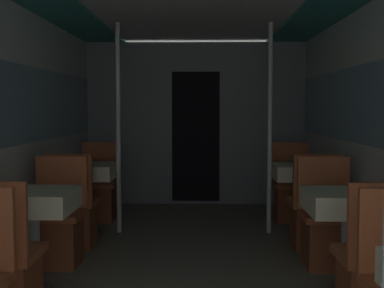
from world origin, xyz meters
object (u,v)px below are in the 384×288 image
object	(u,v)px
chair_left_near_1	(2,279)
chair_right_near_1	(375,281)
support_pole_right_2	(270,129)
chair_right_near_2	(313,219)
support_pole_left_2	(118,129)
chair_right_far_1	(327,233)
dining_table_left_1	(33,205)
dining_table_left_2	(87,174)
chair_left_far_2	(99,196)
dining_table_right_1	(348,207)
dining_table_right_2	(302,175)
chair_left_near_2	(73,218)
chair_left_far_1	(57,232)
chair_right_far_2	(291,197)

from	to	relation	value
chair_left_near_1	chair_right_near_1	world-z (taller)	same
support_pole_right_2	chair_right_near_2	bearing A→B (deg)	-61.24
support_pole_left_2	chair_right_far_1	bearing A→B (deg)	-31.52
dining_table_left_1	dining_table_left_2	size ratio (longest dim) A/B	1.00
chair_left_far_2	dining_table_right_1	bearing A→B (deg)	133.17
dining_table_left_1	dining_table_right_2	world-z (taller)	same
chair_left_near_1	chair_left_near_2	size ratio (longest dim) A/B	1.00
chair_left_near_1	chair_left_far_2	xyz separation A→B (m)	(0.00, 2.99, 0.00)
chair_left_far_1	support_pole_right_2	distance (m)	2.37
chair_left_near_2	chair_right_near_2	xyz separation A→B (m)	(2.24, 0.00, 0.00)
dining_table_left_1	chair_right_near_1	size ratio (longest dim) A/B	0.81
chair_left_near_1	dining_table_right_2	size ratio (longest dim) A/B	1.24
support_pole_left_2	chair_right_near_1	world-z (taller)	support_pole_left_2
chair_right_near_1	chair_right_far_2	bearing A→B (deg)	90.00
dining_table_right_2	support_pole_right_2	xyz separation A→B (m)	(-0.33, 0.00, 0.47)
support_pole_left_2	chair_right_near_2	world-z (taller)	support_pole_left_2
chair_right_far_2	support_pole_right_2	distance (m)	1.07
dining_table_left_2	chair_right_far_1	world-z (taller)	chair_right_far_1
chair_right_far_1	support_pole_left_2	bearing A→B (deg)	-31.52
chair_left_near_2	chair_right_far_2	xyz separation A→B (m)	(2.24, 1.22, 0.00)
chair_left_near_1	dining_table_right_1	distance (m)	2.34
dining_table_left_2	chair_right_near_1	size ratio (longest dim) A/B	0.81
chair_right_near_2	chair_left_near_2	bearing A→B (deg)	180.00
dining_table_left_1	chair_left_near_2	world-z (taller)	chair_left_near_2
dining_table_left_1	chair_right_far_2	size ratio (longest dim) A/B	0.81
chair_left_near_1	chair_right_far_2	xyz separation A→B (m)	(2.24, 2.99, 0.00)
dining_table_left_1	chair_left_far_2	world-z (taller)	chair_left_far_2
chair_left_far_1	dining_table_left_2	world-z (taller)	chair_left_far_1
chair_left_near_2	chair_right_far_2	world-z (taller)	same
chair_left_far_1	chair_left_far_2	xyz separation A→B (m)	(0.00, 1.78, 0.00)
chair_left_near_2	chair_right_near_1	xyz separation A→B (m)	(2.24, -1.78, 0.00)
chair_right_near_1	support_pole_right_2	xyz separation A→B (m)	(-0.33, 2.39, 0.81)
chair_left_near_2	dining_table_right_2	size ratio (longest dim) A/B	1.24
dining_table_left_2	dining_table_right_2	bearing A→B (deg)	0.00
chair_right_far_2	dining_table_left_1	bearing A→B (deg)	46.83
chair_left_far_2	chair_left_near_2	bearing A→B (deg)	90.00
chair_right_near_1	support_pole_left_2	bearing A→B (deg)	128.58
chair_left_far_1	chair_left_near_2	distance (m)	0.56
chair_left_near_2	dining_table_right_1	distance (m)	2.55
dining_table_right_2	chair_right_far_2	bearing A→B (deg)	90.00
dining_table_left_1	chair_left_near_1	world-z (taller)	chair_left_near_1
chair_left_near_2	support_pole_right_2	size ratio (longest dim) A/B	0.41
chair_right_near_1	dining_table_right_2	xyz separation A→B (m)	(-0.00, 2.39, 0.33)
support_pole_left_2	chair_right_far_2	size ratio (longest dim) A/B	2.43
chair_left_far_1	dining_table_left_2	bearing A→B (deg)	-90.00
dining_table_right_1	chair_right_far_2	xyz separation A→B (m)	(0.00, 2.39, -0.33)
chair_left_near_1	dining_table_left_1	bearing A→B (deg)	90.00
dining_table_right_1	chair_right_far_1	bearing A→B (deg)	90.00
support_pole_left_2	dining_table_right_1	distance (m)	2.65
dining_table_left_1	chair_right_near_1	xyz separation A→B (m)	(2.24, -0.61, -0.33)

